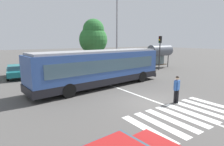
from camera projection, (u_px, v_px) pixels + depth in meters
name	position (u px, v px, depth m)	size (l,w,h in m)	color
ground_plane	(154.00, 103.00, 11.40)	(160.00, 160.00, 0.00)	#514F4C
city_transit_bus	(100.00, 68.00, 15.32)	(12.25, 3.82, 3.06)	black
pedestrian_crossing_street	(177.00, 88.00, 11.26)	(0.55, 0.38, 1.72)	black
parked_car_teal	(16.00, 71.00, 19.01)	(2.17, 4.63, 1.35)	black
parked_car_silver	(43.00, 68.00, 20.83)	(1.92, 4.53, 1.35)	black
parked_car_charcoal	(67.00, 66.00, 22.29)	(2.03, 4.58, 1.35)	black
parked_car_red	(87.00, 65.00, 23.34)	(2.21, 4.64, 1.35)	black
traffic_light_far_corner	(160.00, 47.00, 23.92)	(0.33, 0.32, 4.45)	#28282B
bus_stop_shelter	(160.00, 51.00, 25.68)	(3.75, 1.54, 3.25)	#28282B
twin_arm_street_lamp	(117.00, 21.00, 21.81)	(4.93, 0.32, 10.20)	#939399
background_tree_right	(93.00, 37.00, 28.59)	(4.46, 4.46, 7.21)	brown
crosswalk_painted_stripes	(186.00, 114.00, 9.64)	(6.16, 3.16, 0.01)	silver
lane_center_line	(136.00, 95.00, 13.18)	(0.16, 24.00, 0.01)	silver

